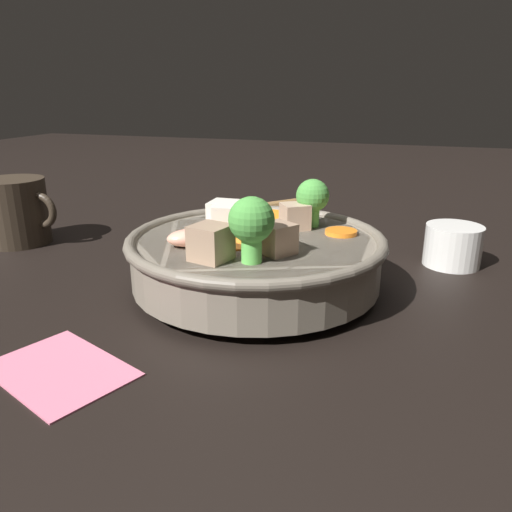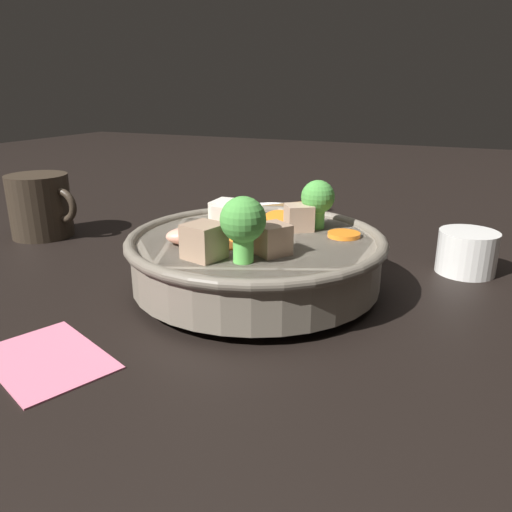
{
  "view_description": "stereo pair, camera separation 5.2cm",
  "coord_description": "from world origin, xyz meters",
  "px_view_note": "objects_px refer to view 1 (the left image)",
  "views": [
    {
      "loc": [
        0.16,
        -0.47,
        0.21
      ],
      "look_at": [
        0.0,
        0.0,
        0.04
      ],
      "focal_mm": 35.0,
      "sensor_mm": 36.0,
      "label": 1
    },
    {
      "loc": [
        0.2,
        -0.45,
        0.21
      ],
      "look_at": [
        0.0,
        0.0,
        0.04
      ],
      "focal_mm": 35.0,
      "sensor_mm": 36.0,
      "label": 2
    }
  ],
  "objects_px": {
    "side_saucer": "(252,212)",
    "dark_mug": "(16,211)",
    "chopsticks_pair": "(252,207)",
    "tea_cup": "(453,245)",
    "stirfry_bowl": "(256,253)"
  },
  "relations": [
    {
      "from": "side_saucer",
      "to": "dark_mug",
      "type": "bearing_deg",
      "value": -137.09
    },
    {
      "from": "dark_mug",
      "to": "chopsticks_pair",
      "type": "height_order",
      "value": "dark_mug"
    },
    {
      "from": "tea_cup",
      "to": "chopsticks_pair",
      "type": "distance_m",
      "value": 0.34
    },
    {
      "from": "tea_cup",
      "to": "side_saucer",
      "type": "bearing_deg",
      "value": 153.9
    },
    {
      "from": "side_saucer",
      "to": "tea_cup",
      "type": "distance_m",
      "value": 0.34
    },
    {
      "from": "stirfry_bowl",
      "to": "side_saucer",
      "type": "height_order",
      "value": "stirfry_bowl"
    },
    {
      "from": "side_saucer",
      "to": "chopsticks_pair",
      "type": "bearing_deg",
      "value": -90.0
    },
    {
      "from": "side_saucer",
      "to": "dark_mug",
      "type": "height_order",
      "value": "dark_mug"
    },
    {
      "from": "chopsticks_pair",
      "to": "dark_mug",
      "type": "bearing_deg",
      "value": -137.09
    },
    {
      "from": "side_saucer",
      "to": "chopsticks_pair",
      "type": "relative_size",
      "value": 0.65
    },
    {
      "from": "stirfry_bowl",
      "to": "tea_cup",
      "type": "relative_size",
      "value": 4.03
    },
    {
      "from": "stirfry_bowl",
      "to": "side_saucer",
      "type": "bearing_deg",
      "value": 109.53
    },
    {
      "from": "stirfry_bowl",
      "to": "dark_mug",
      "type": "distance_m",
      "value": 0.37
    },
    {
      "from": "dark_mug",
      "to": "tea_cup",
      "type": "bearing_deg",
      "value": 9.0
    },
    {
      "from": "dark_mug",
      "to": "chopsticks_pair",
      "type": "relative_size",
      "value": 0.66
    }
  ]
}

